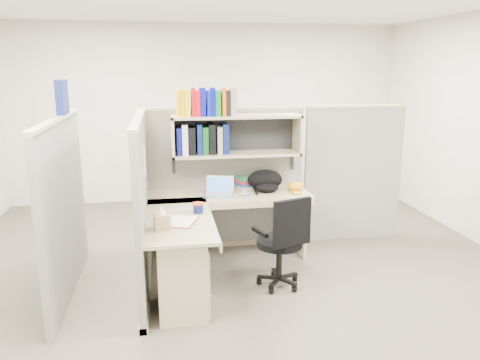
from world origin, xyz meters
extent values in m
plane|color=#3D382F|center=(0.00, 0.00, 0.00)|extent=(6.00, 6.00, 0.00)
plane|color=#BAB6A8|center=(0.00, 3.00, 1.35)|extent=(6.00, 0.00, 6.00)
plane|color=#BAB6A8|center=(0.00, -3.00, 1.35)|extent=(6.00, 0.00, 6.00)
cube|color=slate|center=(0.00, 0.90, 0.80)|extent=(1.80, 0.06, 1.60)
cube|color=tan|center=(0.00, 0.90, 1.61)|extent=(1.80, 0.08, 0.03)
cube|color=slate|center=(-0.90, 0.00, 0.80)|extent=(0.06, 1.80, 1.60)
cube|color=tan|center=(-0.90, 0.00, 1.61)|extent=(0.08, 1.80, 0.03)
cube|color=slate|center=(-1.60, 0.00, 0.80)|extent=(0.06, 1.80, 1.60)
cube|color=slate|center=(1.55, 0.90, 0.80)|extent=(1.20, 0.06, 1.60)
cube|color=navy|center=(-1.60, 0.35, 1.79)|extent=(0.07, 0.27, 0.32)
cube|color=white|center=(-0.87, 0.15, 1.20)|extent=(0.00, 0.21, 0.28)
cube|color=gray|center=(0.10, 0.70, 1.55)|extent=(1.40, 0.34, 0.03)
cube|color=gray|center=(0.10, 0.70, 1.14)|extent=(1.40, 0.34, 0.03)
cube|color=gray|center=(-0.58, 0.70, 1.34)|extent=(0.03, 0.34, 0.44)
cube|color=gray|center=(0.78, 0.70, 1.34)|extent=(0.03, 0.34, 0.44)
cube|color=black|center=(0.10, 0.86, 1.34)|extent=(1.38, 0.01, 0.41)
cube|color=#DBAA04|center=(-0.52, 0.68, 1.69)|extent=(0.03, 0.20, 0.26)
cube|color=#ED9E04|center=(-0.48, 0.68, 1.71)|extent=(0.05, 0.20, 0.29)
cube|color=#FBC005|center=(-0.42, 0.68, 1.69)|extent=(0.06, 0.20, 0.26)
cube|color=#B70717|center=(-0.36, 0.68, 1.71)|extent=(0.04, 0.20, 0.29)
cube|color=red|center=(-0.32, 0.68, 1.69)|extent=(0.05, 0.20, 0.26)
cube|color=#050A98|center=(-0.27, 0.68, 1.71)|extent=(0.06, 0.20, 0.29)
cube|color=#051D98|center=(-0.20, 0.68, 1.69)|extent=(0.04, 0.20, 0.26)
cube|color=#04098A|center=(-0.16, 0.68, 1.71)|extent=(0.04, 0.20, 0.29)
cube|color=#087018|center=(-0.11, 0.68, 1.69)|extent=(0.06, 0.20, 0.26)
cube|color=#EB5505|center=(-0.04, 0.68, 1.71)|extent=(0.04, 0.20, 0.29)
cube|color=black|center=(0.00, 0.68, 1.69)|extent=(0.05, 0.20, 0.26)
cube|color=gray|center=(0.05, 0.68, 1.71)|extent=(0.06, 0.20, 0.29)
cube|color=#070B4E|center=(-0.52, 0.72, 1.30)|extent=(0.05, 0.24, 0.29)
cube|color=silver|center=(-0.46, 0.72, 1.31)|extent=(0.06, 0.24, 0.32)
cube|color=black|center=(-0.39, 0.72, 1.30)|extent=(0.07, 0.24, 0.29)
cube|color=#081550|center=(-0.30, 0.72, 1.31)|extent=(0.05, 0.24, 0.32)
cube|color=#094511|center=(-0.24, 0.72, 1.30)|extent=(0.06, 0.24, 0.29)
cube|color=black|center=(-0.17, 0.72, 1.31)|extent=(0.07, 0.24, 0.32)
cube|color=gray|center=(-0.09, 0.72, 1.30)|extent=(0.05, 0.24, 0.29)
cube|color=#07154A|center=(-0.03, 0.72, 1.31)|extent=(0.06, 0.24, 0.32)
cube|color=gray|center=(0.00, 0.57, 0.71)|extent=(1.74, 0.60, 0.03)
cube|color=gray|center=(-0.57, -0.20, 0.71)|extent=(0.60, 1.34, 0.03)
cube|color=gray|center=(0.00, 0.27, 0.68)|extent=(1.74, 0.02, 0.07)
cube|color=gray|center=(-0.27, -0.20, 0.68)|extent=(0.02, 1.34, 0.07)
cube|color=gray|center=(-0.57, -0.55, 0.34)|extent=(0.40, 0.55, 0.68)
cube|color=tan|center=(-0.36, -0.55, 0.54)|extent=(0.02, 0.50, 0.16)
cube|color=tan|center=(-0.36, -0.55, 0.36)|extent=(0.02, 0.50, 0.16)
cube|color=tan|center=(-0.36, -0.55, 0.14)|extent=(0.02, 0.50, 0.22)
cube|color=#B2B2B7|center=(-0.35, -0.55, 0.54)|extent=(0.01, 0.12, 0.01)
cube|color=gray|center=(0.80, 0.60, 0.35)|extent=(0.03, 0.55, 0.70)
cylinder|color=#0E1553|center=(-0.39, -0.07, 0.77)|extent=(0.09, 0.09, 0.09)
cylinder|color=#DE5214|center=(-0.39, -0.07, 0.82)|extent=(0.10, 0.10, 0.02)
ellipsoid|color=#7D91B2|center=(0.15, 0.45, 0.75)|extent=(0.12, 0.10, 0.04)
cylinder|color=silver|center=(0.03, 0.71, 0.79)|extent=(0.10, 0.10, 0.11)
cylinder|color=black|center=(0.36, -0.23, 0.45)|extent=(0.44, 0.44, 0.07)
cube|color=black|center=(0.43, -0.42, 0.70)|extent=(0.37, 0.17, 0.44)
cylinder|color=black|center=(0.36, -0.23, 0.27)|extent=(0.06, 0.06, 0.38)
cylinder|color=black|center=(0.36, -0.23, 0.05)|extent=(0.42, 0.42, 0.09)
cube|color=black|center=(0.16, -0.30, 0.59)|extent=(0.12, 0.25, 0.04)
cube|color=black|center=(0.57, -0.16, 0.59)|extent=(0.12, 0.25, 0.04)
camera|label=1|loc=(-0.69, -4.27, 2.07)|focal=35.00mm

